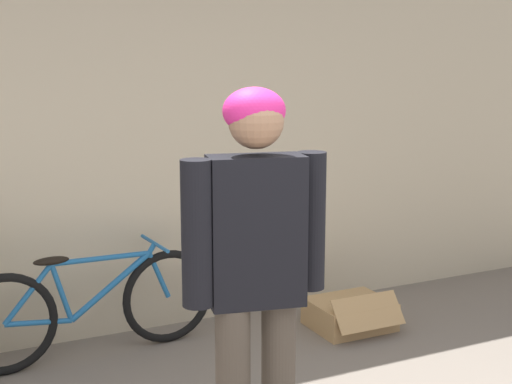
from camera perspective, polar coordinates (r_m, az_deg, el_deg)
wall_back at (r=4.93m, az=-9.79°, el=3.54°), size 8.00×0.07×2.60m
person at (r=3.05m, az=-0.01°, el=-5.48°), size 0.66×0.27×1.78m
bicycle at (r=4.71m, az=-13.10°, el=-8.92°), size 1.70×0.46×0.71m
cardboard_box at (r=5.20m, az=7.53°, el=-9.64°), size 0.55×0.54×0.29m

